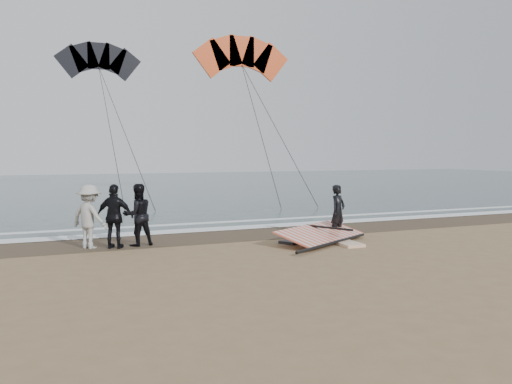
{
  "coord_description": "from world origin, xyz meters",
  "views": [
    {
      "loc": [
        -7.32,
        -11.71,
        2.82
      ],
      "look_at": [
        -1.39,
        3.0,
        1.6
      ],
      "focal_mm": 35.0,
      "sensor_mm": 36.0,
      "label": 1
    }
  ],
  "objects_px": {
    "man_main": "(338,211)",
    "sail_rig": "(317,236)",
    "board_white": "(338,241)",
    "board_cream": "(314,234)"
  },
  "relations": [
    {
      "from": "man_main",
      "to": "sail_rig",
      "type": "xyz_separation_m",
      "value": [
        -1.11,
        -0.54,
        -0.69
      ]
    },
    {
      "from": "board_white",
      "to": "sail_rig",
      "type": "relative_size",
      "value": 0.61
    },
    {
      "from": "man_main",
      "to": "board_cream",
      "type": "height_order",
      "value": "man_main"
    },
    {
      "from": "man_main",
      "to": "sail_rig",
      "type": "height_order",
      "value": "man_main"
    },
    {
      "from": "sail_rig",
      "to": "board_cream",
      "type": "bearing_deg",
      "value": 64.48
    },
    {
      "from": "board_cream",
      "to": "man_main",
      "type": "bearing_deg",
      "value": -26.61
    },
    {
      "from": "board_cream",
      "to": "sail_rig",
      "type": "height_order",
      "value": "sail_rig"
    },
    {
      "from": "board_white",
      "to": "board_cream",
      "type": "relative_size",
      "value": 1.04
    },
    {
      "from": "board_cream",
      "to": "sail_rig",
      "type": "distance_m",
      "value": 1.31
    },
    {
      "from": "board_cream",
      "to": "sail_rig",
      "type": "xyz_separation_m",
      "value": [
        -0.56,
        -1.17,
        0.15
      ]
    }
  ]
}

